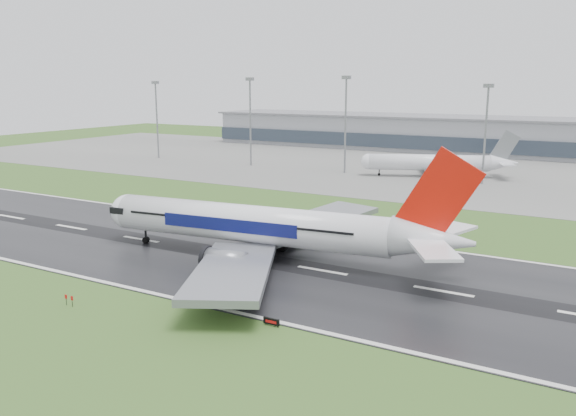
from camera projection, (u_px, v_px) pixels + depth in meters
The scene contains 11 objects.
ground at pixel (223, 254), 105.65m from camera, with size 520.00×520.00×0.00m, color #31541E.
runway at pixel (223, 254), 105.64m from camera, with size 400.00×45.00×0.10m, color black.
apron at pixel (424, 168), 212.05m from camera, with size 400.00×130.00×0.08m, color slate.
terminal at pixel (464, 135), 261.56m from camera, with size 240.00×36.00×15.00m, color gray.
main_airliner at pixel (272, 203), 100.29m from camera, with size 67.74×64.52×20.00m, color white, non-canonical shape.
parked_airliner at pixel (436, 154), 190.88m from camera, with size 51.32×47.78×15.04m, color white, non-canonical shape.
runway_sign at pixel (271, 322), 74.21m from camera, with size 2.30×0.26×1.04m, color black, non-canonical shape.
floodmast_0 at pixel (157, 122), 237.92m from camera, with size 0.64×0.64×30.02m, color gray.
floodmast_1 at pixel (250, 124), 215.90m from camera, with size 0.64×0.64×31.24m, color gray.
floodmast_2 at pixel (345, 127), 197.37m from camera, with size 0.64×0.64×31.64m, color gray.
floodmast_3 at pixel (485, 137), 175.53m from camera, with size 0.64×0.64×29.01m, color gray.
Camera 1 is at (60.18, -82.63, 30.33)m, focal length 36.33 mm.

